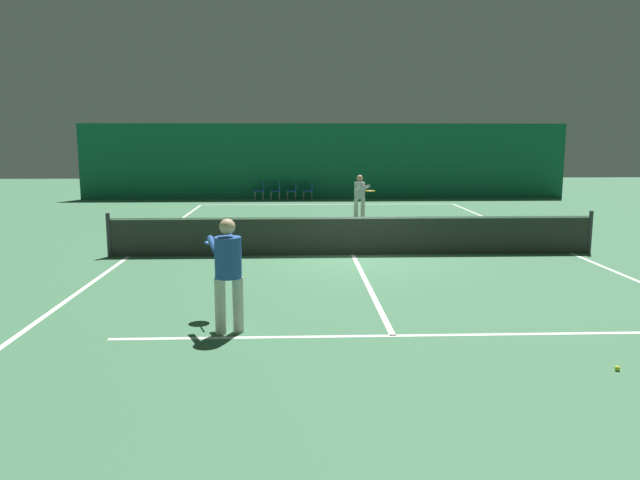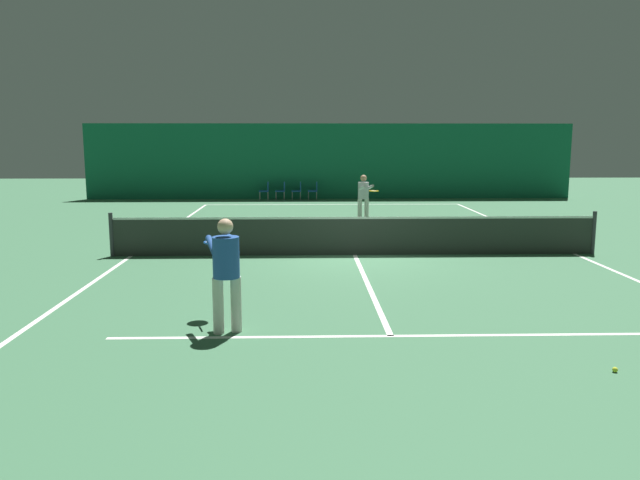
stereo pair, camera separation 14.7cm
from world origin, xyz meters
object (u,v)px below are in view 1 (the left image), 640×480
at_px(tennis_net, 353,235).
at_px(courtside_chair_2, 293,190).
at_px(player_near, 228,267).
at_px(courtside_chair_3, 309,189).
at_px(courtside_chair_1, 277,190).
at_px(courtside_chair_0, 261,190).
at_px(player_far, 360,194).
at_px(tennis_ball, 617,368).

height_order(tennis_net, courtside_chair_2, tennis_net).
xyz_separation_m(player_near, courtside_chair_3, (1.66, 20.12, -0.51)).
relative_size(courtside_chair_1, courtside_chair_3, 1.00).
bearing_deg(courtside_chair_0, tennis_net, 12.22).
bearing_deg(courtside_chair_0, player_near, 1.76).
bearing_deg(courtside_chair_1, player_far, 21.78).
relative_size(courtside_chair_1, tennis_ball, 12.73).
relative_size(player_near, tennis_ball, 25.90).
bearing_deg(tennis_net, courtside_chair_2, 96.19).
distance_m(courtside_chair_1, tennis_ball, 22.43).
bearing_deg(courtside_chair_3, courtside_chair_2, -90.00).
relative_size(tennis_net, courtside_chair_1, 14.29).
relative_size(player_far, tennis_ball, 24.39).
bearing_deg(courtside_chair_3, player_near, -4.70).
relative_size(player_far, courtside_chair_0, 1.92).
height_order(courtside_chair_1, courtside_chair_2, same).
bearing_deg(tennis_ball, courtside_chair_0, 104.37).
bearing_deg(courtside_chair_0, tennis_ball, 14.37).
height_order(player_near, courtside_chair_0, player_near).
xyz_separation_m(player_near, player_far, (3.23, 12.38, -0.06)).
height_order(player_near, courtside_chair_3, player_near).
xyz_separation_m(courtside_chair_0, tennis_ball, (5.61, -21.90, -0.45)).
bearing_deg(courtside_chair_1, courtside_chair_0, -90.00).
height_order(player_far, courtside_chair_1, player_far).
bearing_deg(tennis_net, courtside_chair_3, 93.11).
bearing_deg(courtside_chair_1, tennis_ball, 12.49).
bearing_deg(courtside_chair_2, courtside_chair_3, 90.00).
bearing_deg(courtside_chair_2, courtside_chair_0, -90.00).
distance_m(courtside_chair_1, courtside_chair_3, 1.52).
height_order(courtside_chair_3, tennis_ball, courtside_chair_3).
relative_size(tennis_net, courtside_chair_2, 14.29).
relative_size(courtside_chair_0, courtside_chair_3, 1.00).
distance_m(tennis_net, courtside_chair_0, 14.33).
bearing_deg(courtside_chair_2, tennis_ball, 10.58).
relative_size(player_near, courtside_chair_1, 2.04).
xyz_separation_m(tennis_net, player_far, (0.82, 6.26, 0.43)).
xyz_separation_m(tennis_net, tennis_ball, (2.57, -7.89, -0.48)).
relative_size(player_near, courtside_chair_2, 2.04).
relative_size(tennis_net, tennis_ball, 181.82).
bearing_deg(tennis_ball, player_near, 160.42).
relative_size(courtside_chair_0, courtside_chair_2, 1.00).
distance_m(player_near, courtside_chair_2, 20.15).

